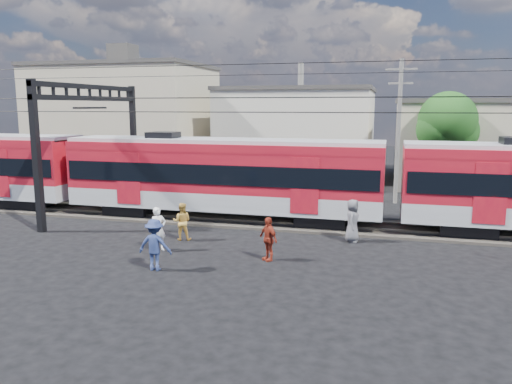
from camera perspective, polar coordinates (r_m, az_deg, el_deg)
ground at (r=17.72m, az=-4.16°, el=-9.35°), size 120.00×120.00×0.00m
track_bed at (r=25.10m, az=1.85°, el=-3.42°), size 70.00×3.40×0.12m
rail_near at (r=24.36m, az=1.45°, el=-3.54°), size 70.00×0.12×0.12m
rail_far at (r=25.78m, az=2.23°, el=-2.79°), size 70.00×0.12×0.12m
commuter_train at (r=25.32m, az=-3.44°, el=2.07°), size 50.30×3.08×4.17m
catenary at (r=27.71m, az=-15.96°, el=8.06°), size 70.00×9.30×7.52m
building_west at (r=45.75m, az=-14.66°, el=8.07°), size 14.28×10.20×9.30m
building_midwest at (r=43.50m, az=5.05°, el=6.96°), size 12.24×12.24×7.30m
building_mideast at (r=40.76m, az=27.07°, el=5.03°), size 16.32×10.20×6.30m
utility_pole_mid at (r=30.82m, az=15.98°, el=7.08°), size 1.80×0.24×8.50m
tree_near at (r=34.10m, az=21.32°, el=7.24°), size 3.82×3.64×6.72m
pedestrian_a at (r=20.56m, az=-11.10°, el=-4.19°), size 0.75×0.78×1.80m
pedestrian_b at (r=22.05m, az=-8.46°, el=-3.35°), size 0.92×0.78×1.65m
pedestrian_c at (r=18.20m, az=-11.49°, el=-5.93°), size 1.25×0.78×1.87m
pedestrian_d at (r=18.96m, az=1.40°, el=-5.36°), size 1.02×0.95×1.69m
pedestrian_e at (r=21.89m, az=10.96°, el=-3.24°), size 0.66×0.96×1.86m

